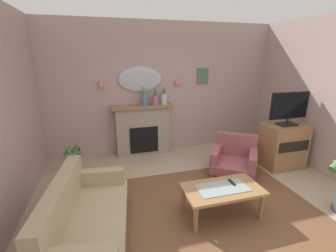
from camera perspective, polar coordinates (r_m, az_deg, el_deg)
floor at (r=3.64m, az=10.98°, el=-21.85°), size 6.25×6.41×0.10m
wall_back at (r=5.48m, az=-1.07°, el=9.17°), size 6.25×0.10×2.95m
patterned_rug at (r=3.75m, az=9.60°, el=-19.41°), size 3.20×2.40×0.01m
fireplace at (r=5.36m, az=-6.19°, el=-1.04°), size 1.36×0.36×1.16m
mantel_vase_left at (r=5.15m, az=-5.86°, el=7.16°), size 0.13×0.13×0.43m
mantel_vase_right at (r=5.21m, az=-3.12°, el=6.96°), size 0.14×0.14×0.37m
mantel_vase_centre at (r=5.25m, az=-0.98°, el=7.28°), size 0.13×0.13×0.40m
wall_mirror at (r=5.26m, az=-6.85°, el=11.32°), size 0.96×0.06×0.56m
wall_sconce_left at (r=5.16m, az=-16.25°, el=10.10°), size 0.14×0.14×0.14m
wall_sconce_right at (r=5.42m, az=2.33°, el=11.04°), size 0.14×0.14×0.14m
framed_picture at (r=5.70m, az=8.52°, el=12.07°), size 0.28×0.03×0.36m
coffee_table at (r=3.47m, az=13.18°, el=-15.38°), size 1.10×0.60×0.45m
tv_remote at (r=3.58m, az=15.41°, el=-13.24°), size 0.04×0.16×0.02m
floral_couch at (r=3.26m, az=-20.27°, el=-19.70°), size 1.07×1.80×0.76m
armchair_by_coffee_table at (r=4.77m, az=15.94°, el=-7.32°), size 1.13×1.13×0.71m
tv_cabinet at (r=5.30m, az=26.34°, el=-4.36°), size 0.80×0.57×0.90m
tv_flatscreen at (r=5.07m, az=27.66°, el=3.99°), size 0.84×0.24×0.65m
potted_plant_small_fern at (r=4.94m, az=-22.13°, el=-7.25°), size 0.38×0.39×0.62m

